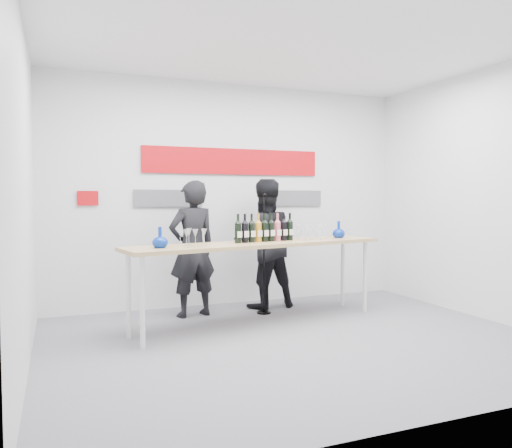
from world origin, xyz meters
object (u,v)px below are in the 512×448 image
Objects in this scene: presenter_left at (192,249)px; tasting_table at (259,248)px; presenter_right at (264,243)px; mic_stand at (264,277)px.

tasting_table is at bearing 123.08° from presenter_left.
presenter_right is at bearing 53.16° from tasting_table.
presenter_left is 0.98× the size of presenter_right.
tasting_table is 0.87m from presenter_right.
mic_stand is (0.24, 0.45, -0.41)m from tasting_table.
presenter_right reaches higher than presenter_left.
presenter_left is 0.96m from mic_stand.
presenter_left is 1.10× the size of mic_stand.
mic_stand is at bearing 50.80° from tasting_table.
presenter_right is at bearing 56.59° from mic_stand.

